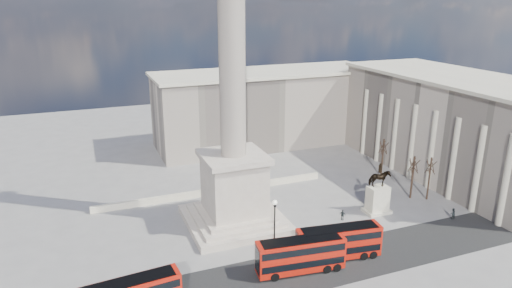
{
  "coord_description": "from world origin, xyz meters",
  "views": [
    {
      "loc": [
        -19.44,
        -53.22,
        31.99
      ],
      "look_at": [
        2.45,
        2.49,
        12.79
      ],
      "focal_mm": 32.0,
      "sensor_mm": 36.0,
      "label": 1
    }
  ],
  "objects": [
    {
      "name": "nelsons_column",
      "position": [
        0.0,
        5.0,
        12.92
      ],
      "size": [
        14.0,
        14.0,
        49.85
      ],
      "color": "beige",
      "rests_on": "ground"
    },
    {
      "name": "pedestrian_standing",
      "position": [
        31.15,
        -5.99,
        0.88
      ],
      "size": [
        0.86,
        0.68,
        1.76
      ],
      "primitive_type": "imported",
      "rotation": [
        0.0,
        0.0,
        3.13
      ],
      "color": "#212626",
      "rests_on": "ground"
    },
    {
      "name": "asphalt_road",
      "position": [
        5.0,
        -10.0,
        0.0
      ],
      "size": [
        120.0,
        9.0,
        0.01
      ],
      "primitive_type": "cube",
      "color": "#262626",
      "rests_on": "ground"
    },
    {
      "name": "red_bus_b",
      "position": [
        3.4,
        -10.09,
        2.31
      ],
      "size": [
        11.07,
        3.74,
        4.4
      ],
      "rotation": [
        0.0,
        0.0,
        -0.12
      ],
      "color": "red",
      "rests_on": "ground"
    },
    {
      "name": "equestrian_statue",
      "position": [
        21.81,
        0.13,
        2.84
      ],
      "size": [
        3.92,
        2.94,
        8.19
      ],
      "color": "beige",
      "rests_on": "ground"
    },
    {
      "name": "balustrade_wall",
      "position": [
        0.0,
        16.0,
        0.55
      ],
      "size": [
        40.0,
        0.6,
        1.1
      ],
      "primitive_type": "cube",
      "color": "beige",
      "rests_on": "ground"
    },
    {
      "name": "building_northeast",
      "position": [
        20.0,
        40.0,
        8.32
      ],
      "size": [
        51.0,
        17.0,
        16.6
      ],
      "color": "beige",
      "rests_on": "ground"
    },
    {
      "name": "pedestrian_walking",
      "position": [
        13.54,
        -6.5,
        0.78
      ],
      "size": [
        0.67,
        0.58,
        1.56
      ],
      "primitive_type": "imported",
      "rotation": [
        0.0,
        0.0,
        0.44
      ],
      "color": "#212626",
      "rests_on": "ground"
    },
    {
      "name": "pedestrian_crossing",
      "position": [
        15.4,
        -0.25,
        0.85
      ],
      "size": [
        0.98,
        1.0,
        1.69
      ],
      "primitive_type": "imported",
      "rotation": [
        0.0,
        0.0,
        2.33
      ],
      "color": "#212626",
      "rests_on": "ground"
    },
    {
      "name": "victorian_lamp",
      "position": [
        2.3,
        -4.55,
        4.33
      ],
      "size": [
        0.63,
        0.63,
        7.35
      ],
      "rotation": [
        0.0,
        0.0,
        0.31
      ],
      "color": "black",
      "rests_on": "ground"
    },
    {
      "name": "bare_tree_near",
      "position": [
        32.51,
        1.1,
        6.09
      ],
      "size": [
        1.77,
        1.77,
        7.73
      ],
      "rotation": [
        0.0,
        0.0,
        -0.4
      ],
      "color": "#332319",
      "rests_on": "ground"
    },
    {
      "name": "building_east",
      "position": [
        45.0,
        10.0,
        9.32
      ],
      "size": [
        19.0,
        46.0,
        18.6
      ],
      "color": "beige",
      "rests_on": "ground"
    },
    {
      "name": "bare_tree_mid",
      "position": [
        30.34,
        2.57,
        6.07
      ],
      "size": [
        2.03,
        2.03,
        7.71
      ],
      "rotation": [
        0.0,
        0.0,
        0.15
      ],
      "color": "#332319",
      "rests_on": "ground"
    },
    {
      "name": "ground",
      "position": [
        0.0,
        0.0,
        0.0
      ],
      "size": [
        180.0,
        180.0,
        0.0
      ],
      "primitive_type": "plane",
      "color": "gray",
      "rests_on": "ground"
    },
    {
      "name": "red_bus_c",
      "position": [
        9.27,
        -9.19,
        2.32
      ],
      "size": [
        11.13,
        3.92,
        4.42
      ],
      "rotation": [
        0.0,
        0.0,
        -0.14
      ],
      "color": "red",
      "rests_on": "ground"
    },
    {
      "name": "bare_tree_far",
      "position": [
        31.54,
        12.32,
        6.08
      ],
      "size": [
        1.89,
        1.89,
        7.72
      ],
      "rotation": [
        0.0,
        0.0,
        -0.24
      ],
      "color": "#332319",
      "rests_on": "ground"
    }
  ]
}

